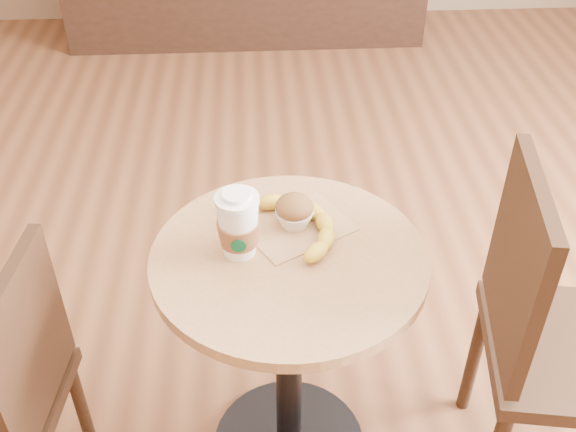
# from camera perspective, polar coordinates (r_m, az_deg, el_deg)

# --- Properties ---
(cafe_table) EXTENTS (0.64, 0.64, 0.75)m
(cafe_table) POSITION_cam_1_polar(r_m,az_deg,el_deg) (1.71, 0.08, -9.41)
(cafe_table) COLOR black
(cafe_table) RESTS_ON ground
(chair_left) EXTENTS (0.41, 0.41, 0.85)m
(chair_left) POSITION_cam_1_polar(r_m,az_deg,el_deg) (1.75, -23.18, -14.03)
(chair_left) COLOR black
(chair_left) RESTS_ON ground
(chair_right) EXTENTS (0.49, 0.49, 0.97)m
(chair_right) POSITION_cam_1_polar(r_m,az_deg,el_deg) (1.78, 21.39, -9.33)
(chair_right) COLOR black
(chair_right) RESTS_ON ground
(kraft_bag) EXTENTS (0.30, 0.28, 0.00)m
(kraft_bag) POSITION_cam_1_polar(r_m,az_deg,el_deg) (1.61, 0.84, -0.91)
(kraft_bag) COLOR #A57950
(kraft_bag) RESTS_ON cafe_table
(coffee_cup) EXTENTS (0.10, 0.10, 0.17)m
(coffee_cup) POSITION_cam_1_polar(r_m,az_deg,el_deg) (1.50, -4.23, -0.89)
(coffee_cup) COLOR white
(coffee_cup) RESTS_ON cafe_table
(muffin) EXTENTS (0.09, 0.09, 0.08)m
(muffin) POSITION_cam_1_polar(r_m,az_deg,el_deg) (1.59, 0.55, 0.40)
(muffin) COLOR silver
(muffin) RESTS_ON kraft_bag
(banana) EXTENTS (0.28, 0.32, 0.04)m
(banana) POSITION_cam_1_polar(r_m,az_deg,el_deg) (1.58, 0.91, -0.83)
(banana) COLOR gold
(banana) RESTS_ON kraft_bag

